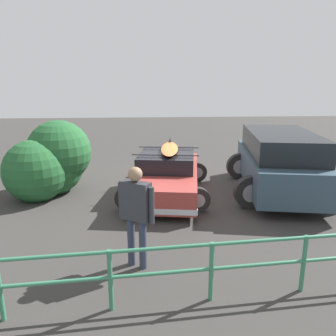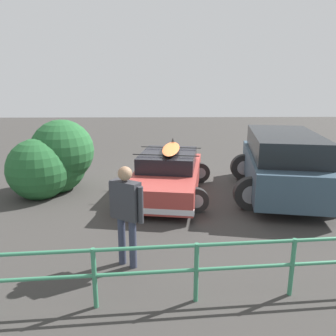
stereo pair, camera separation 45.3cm
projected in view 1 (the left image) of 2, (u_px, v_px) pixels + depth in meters
The scene contains 6 objects.
ground_plane at pixel (168, 187), 10.44m from camera, with size 44.00×44.00×0.02m, color #383533.
sedan_car at pixel (167, 174), 9.71m from camera, with size 2.87×4.59×1.51m.
suv_car at pixel (279, 161), 9.72m from camera, with size 3.32×5.00×1.84m.
person_bystander at pixel (136, 208), 5.66m from camera, with size 0.62×0.46×1.85m.
railing_fence at pixel (110, 271), 4.64m from camera, with size 8.99×0.76×0.96m.
bush_near_left at pixel (48, 162), 9.61m from camera, with size 2.38×2.46×2.27m.
Camera 1 is at (0.73, 9.92, 3.22)m, focal length 35.00 mm.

